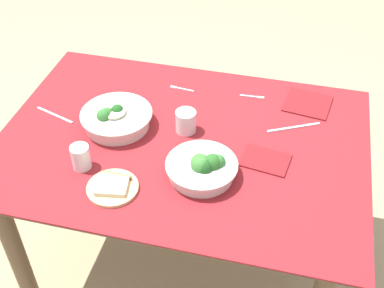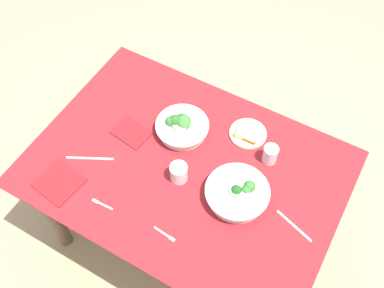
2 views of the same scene
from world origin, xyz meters
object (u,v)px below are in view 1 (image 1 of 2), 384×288
(water_glass_center, at_px, (81,157))
(napkin_folded_lower, at_px, (308,104))
(table_knife_right, at_px, (294,127))
(water_glass_side, at_px, (186,121))
(fork_by_near_bowl, at_px, (253,97))
(bread_side_plate, at_px, (113,187))
(napkin_folded_upper, at_px, (265,160))
(broccoli_bowl_near, at_px, (116,119))
(fork_by_far_bowl, at_px, (181,89))
(table_knife_left, at_px, (55,115))
(broccoli_bowl_far, at_px, (203,168))

(water_glass_center, distance_m, napkin_folded_lower, 0.91)
(table_knife_right, bearing_deg, water_glass_side, -11.42)
(fork_by_near_bowl, xyz_separation_m, table_knife_right, (-0.18, 0.16, -0.00))
(bread_side_plate, bearing_deg, fork_by_near_bowl, -120.94)
(bread_side_plate, distance_m, napkin_folded_upper, 0.53)
(water_glass_center, distance_m, napkin_folded_upper, 0.64)
(broccoli_bowl_near, distance_m, fork_by_near_bowl, 0.56)
(broccoli_bowl_near, relative_size, fork_by_far_bowl, 2.61)
(table_knife_right, bearing_deg, water_glass_center, 1.98)
(broccoli_bowl_near, xyz_separation_m, bread_side_plate, (-0.10, 0.31, -0.02))
(napkin_folded_lower, bearing_deg, table_knife_right, 76.11)
(table_knife_right, bearing_deg, fork_by_far_bowl, -43.80)
(napkin_folded_upper, distance_m, napkin_folded_lower, 0.39)
(napkin_folded_upper, bearing_deg, fork_by_far_bowl, -41.19)
(bread_side_plate, xyz_separation_m, water_glass_side, (-0.16, -0.35, 0.03))
(water_glass_center, height_order, table_knife_right, water_glass_center)
(broccoli_bowl_near, xyz_separation_m, water_glass_side, (-0.26, -0.04, 0.01))
(fork_by_far_bowl, bearing_deg, bread_side_plate, 88.69)
(water_glass_side, bearing_deg, table_knife_right, -164.10)
(bread_side_plate, relative_size, table_knife_left, 0.95)
(water_glass_side, height_order, napkin_folded_lower, water_glass_side)
(broccoli_bowl_near, bearing_deg, napkin_folded_lower, -155.65)
(napkin_folded_lower, bearing_deg, broccoli_bowl_far, 57.34)
(napkin_folded_lower, bearing_deg, broccoli_bowl_near, 24.35)
(table_knife_right, bearing_deg, fork_by_near_bowl, -68.95)
(broccoli_bowl_near, xyz_separation_m, table_knife_left, (0.26, -0.00, -0.03))
(broccoli_bowl_far, xyz_separation_m, broccoli_bowl_near, (0.37, -0.18, -0.00))
(water_glass_side, xyz_separation_m, fork_by_far_bowl, (0.09, -0.25, -0.04))
(fork_by_near_bowl, bearing_deg, broccoli_bowl_near, -149.84)
(broccoli_bowl_near, distance_m, napkin_folded_lower, 0.76)
(bread_side_plate, bearing_deg, water_glass_center, -28.50)
(table_knife_left, bearing_deg, water_glass_side, -157.98)
(broccoli_bowl_near, bearing_deg, table_knife_right, -167.07)
(table_knife_right, distance_m, napkin_folded_lower, 0.17)
(table_knife_right, distance_m, napkin_folded_upper, 0.22)
(water_glass_side, distance_m, napkin_folded_lower, 0.51)
(fork_by_near_bowl, bearing_deg, napkin_folded_lower, -1.22)
(water_glass_center, bearing_deg, broccoli_bowl_far, -172.30)
(bread_side_plate, distance_m, fork_by_far_bowl, 0.61)
(broccoli_bowl_near, bearing_deg, broccoli_bowl_far, 154.13)
(water_glass_side, distance_m, table_knife_left, 0.52)
(water_glass_side, xyz_separation_m, table_knife_left, (0.52, 0.04, -0.04))
(fork_by_far_bowl, xyz_separation_m, fork_by_near_bowl, (-0.30, -0.02, -0.00))
(broccoli_bowl_near, height_order, napkin_folded_lower, broccoli_bowl_near)
(broccoli_bowl_near, distance_m, fork_by_far_bowl, 0.34)
(napkin_folded_lower, bearing_deg, table_knife_left, 18.15)
(fork_by_far_bowl, relative_size, fork_by_near_bowl, 1.03)
(broccoli_bowl_far, relative_size, fork_by_near_bowl, 2.44)
(table_knife_left, relative_size, napkin_folded_lower, 1.03)
(broccoli_bowl_far, height_order, broccoli_bowl_near, same)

